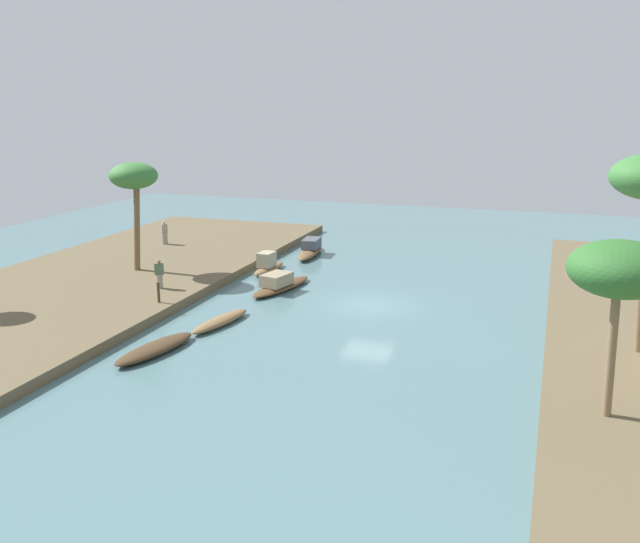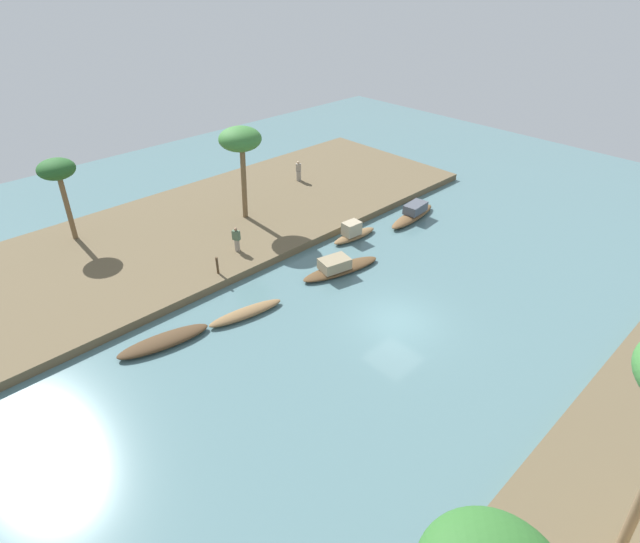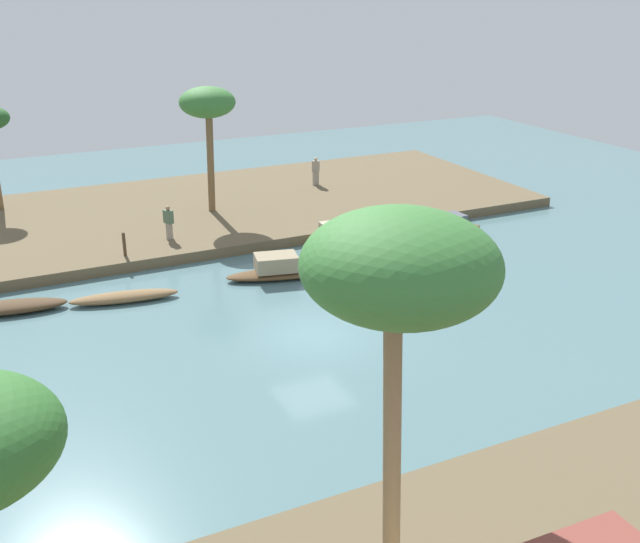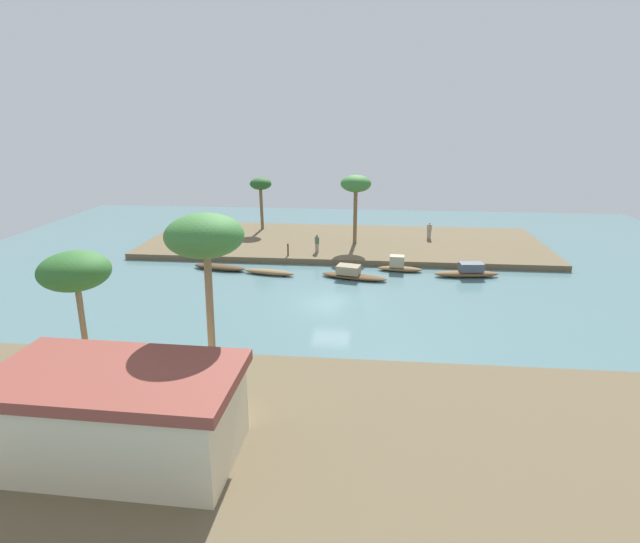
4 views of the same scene
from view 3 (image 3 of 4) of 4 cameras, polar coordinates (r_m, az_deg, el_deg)
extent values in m
plane|color=slate|center=(26.08, -0.51, -4.80)|extent=(67.43, 67.43, 0.00)
cube|color=brown|center=(39.51, -10.15, 4.46)|extent=(36.71, 13.44, 0.48)
ellipsoid|color=brown|center=(30.94, -2.52, -0.11)|extent=(5.21, 2.32, 0.37)
cube|color=gray|center=(30.69, -3.36, 0.69)|extent=(1.91, 1.50, 0.65)
ellipsoid|color=#47331E|center=(29.97, -22.88, -2.55)|extent=(4.58, 1.98, 0.42)
ellipsoid|color=brown|center=(29.53, -14.69, -1.89)|extent=(4.18, 1.55, 0.39)
ellipsoid|color=brown|center=(36.00, 9.19, 2.84)|extent=(4.99, 1.56, 0.46)
cube|color=#4C515B|center=(36.03, 9.62, 3.74)|extent=(1.85, 1.18, 0.63)
ellipsoid|color=brown|center=(34.27, 1.45, 2.09)|extent=(3.50, 1.13, 0.39)
cube|color=tan|center=(33.96, 1.03, 3.03)|extent=(1.18, 0.90, 0.87)
cylinder|color=gray|center=(34.64, -11.40, 3.04)|extent=(0.41, 0.41, 0.76)
cube|color=#4C664C|center=(34.44, -11.48, 4.11)|extent=(0.41, 0.52, 0.60)
sphere|color=#9E7556|center=(34.32, -11.53, 4.76)|extent=(0.20, 0.20, 0.20)
cylinder|color=gray|center=(43.21, -0.32, 7.12)|extent=(0.54, 0.54, 0.78)
cube|color=gray|center=(43.05, -0.33, 8.02)|extent=(0.44, 0.43, 0.61)
sphere|color=tan|center=(42.95, -0.33, 8.55)|extent=(0.21, 0.21, 0.21)
cylinder|color=#4C3823|center=(32.88, -14.68, 2.02)|extent=(0.14, 0.14, 1.03)
cylinder|color=brown|center=(37.96, -8.33, 8.13)|extent=(0.34, 0.65, 4.96)
ellipsoid|color=#387533|center=(37.40, -8.58, 12.63)|extent=(2.73, 2.73, 1.50)
cylinder|color=#7F6647|center=(13.41, 5.49, -14.76)|extent=(0.32, 0.66, 6.28)
ellipsoid|color=#387533|center=(11.60, 6.14, 0.47)|extent=(3.17, 3.17, 1.74)
camera|label=1|loc=(26.20, -86.44, -1.46)|focal=39.14mm
camera|label=2|loc=(12.29, -71.87, 29.59)|focal=28.26mm
camera|label=4|loc=(15.76, 102.64, -2.58)|focal=28.32mm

